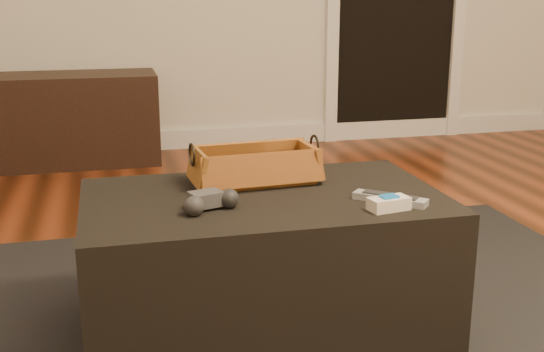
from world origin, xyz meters
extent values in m
cube|color=white|center=(0.00, 2.73, 0.06)|extent=(5.00, 0.04, 0.12)
cube|color=black|center=(-0.98, 2.51, 0.26)|extent=(1.33, 0.45, 0.52)
cube|color=black|center=(-0.20, 0.16, 0.01)|extent=(2.60, 2.00, 0.01)
cube|color=black|center=(-0.20, 0.21, 0.22)|extent=(1.00, 0.60, 0.42)
cube|color=black|center=(-0.21, 0.33, 0.46)|extent=(0.21, 0.08, 0.02)
cube|color=tan|center=(-0.09, 0.38, 0.47)|extent=(0.11, 0.08, 0.06)
cube|color=olive|center=(-0.19, 0.34, 0.44)|extent=(0.35, 0.18, 0.01)
cube|color=#9E5423|center=(-0.20, 0.43, 0.49)|extent=(0.36, 0.06, 0.10)
cube|color=#AE6327|center=(-0.18, 0.26, 0.49)|extent=(0.36, 0.06, 0.10)
cube|color=#A85E26|center=(-0.02, 0.36, 0.49)|extent=(0.05, 0.18, 0.10)
cube|color=#945821|center=(-0.36, 0.33, 0.49)|extent=(0.05, 0.18, 0.10)
torus|color=black|center=(0.00, 0.36, 0.53)|extent=(0.01, 0.07, 0.07)
torus|color=black|center=(-0.38, 0.33, 0.53)|extent=(0.01, 0.07, 0.07)
cube|color=#3C3C3F|center=(-0.37, 0.12, 0.46)|extent=(0.10, 0.08, 0.04)
sphere|color=#2A2A2C|center=(-0.41, 0.08, 0.46)|extent=(0.07, 0.07, 0.05)
sphere|color=black|center=(-0.31, 0.12, 0.46)|extent=(0.07, 0.07, 0.05)
cube|color=#A5A8AD|center=(0.12, 0.06, 0.44)|extent=(0.18, 0.17, 0.02)
cube|color=#242426|center=(0.12, 0.06, 0.45)|extent=(0.13, 0.12, 0.00)
cube|color=white|center=(0.09, 0.00, 0.45)|extent=(0.12, 0.07, 0.03)
cube|color=blue|center=(0.09, 0.00, 0.47)|extent=(0.05, 0.04, 0.01)
camera|label=1|loc=(-0.61, -1.57, 0.99)|focal=45.00mm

